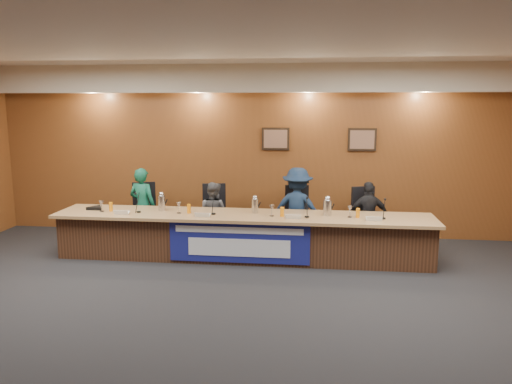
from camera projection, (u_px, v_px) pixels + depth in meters
The scene contains 39 objects.
floor at pixel (213, 320), 5.87m from camera, with size 10.00×10.00×0.00m, color black.
ceiling at pixel (209, 38), 5.30m from camera, with size 10.00×8.00×0.04m, color silver.
wall_back at pixel (255, 152), 9.49m from camera, with size 10.00×0.04×3.20m, color brown.
soffit at pixel (253, 79), 9.01m from camera, with size 10.00×0.50×0.50m, color beige.
dais_body at pixel (243, 237), 8.15m from camera, with size 6.00×0.80×0.70m, color #422717.
dais_top at pixel (242, 216), 8.03m from camera, with size 6.10×0.95×0.05m, color #9A7349.
banner at pixel (239, 243), 7.74m from camera, with size 2.20×0.02×0.65m, color navy.
banner_text_upper at pixel (239, 230), 7.69m from camera, with size 2.00×0.01×0.10m, color silver.
banner_text_lower at pixel (239, 248), 7.74m from camera, with size 1.60×0.01×0.28m, color silver.
wall_photo_left at pixel (276, 139), 9.37m from camera, with size 0.52×0.04×0.42m, color black.
wall_photo_right at pixel (362, 140), 9.18m from camera, with size 0.52×0.04×0.42m, color black.
panelist_a at pixel (143, 206), 8.95m from camera, with size 0.50×0.33×1.38m, color #10513B.
panelist_b at pixel (213, 214), 8.82m from camera, with size 0.56×0.44×1.15m, color #4B4B50.
panelist_c at pixel (297, 209), 8.62m from camera, with size 0.92×0.53×1.43m, color #12233D.
panelist_d at pixel (368, 217), 8.50m from camera, with size 0.71×0.30×1.21m, color black.
office_chair_a at pixel (145, 216), 9.09m from camera, with size 0.48×0.48×0.08m, color black.
office_chair_b at pixel (214, 218), 8.94m from camera, with size 0.48×0.48×0.08m, color black.
office_chair_c at pixel (297, 220), 8.76m from camera, with size 0.48×0.48×0.08m, color black.
office_chair_d at pixel (368, 222), 8.62m from camera, with size 0.48×0.48×0.08m, color black.
nameplate_a at pixel (121, 212), 7.99m from camera, with size 0.24×0.06×0.09m, color white.
microphone_a at pixel (139, 212), 8.16m from camera, with size 0.07×0.07×0.02m, color black.
juice_glass_a at pixel (111, 207), 8.24m from camera, with size 0.06×0.06×0.15m, color orange.
water_glass_a at pixel (101, 206), 8.20m from camera, with size 0.08×0.08×0.18m, color silver.
nameplate_b at pixel (202, 214), 7.81m from camera, with size 0.24×0.06×0.09m, color white.
microphone_b at pixel (213, 214), 8.02m from camera, with size 0.07×0.07×0.02m, color black.
juice_glass_b at pixel (189, 209), 8.08m from camera, with size 0.06×0.06×0.15m, color orange.
water_glass_b at pixel (179, 208), 8.08m from camera, with size 0.08×0.08×0.18m, color silver.
nameplate_c at pixel (293, 216), 7.69m from camera, with size 0.24×0.06×0.09m, color white.
microphone_c at pixel (307, 217), 7.81m from camera, with size 0.07×0.07×0.02m, color black.
juice_glass_c at pixel (282, 212), 7.85m from camera, with size 0.06×0.06×0.15m, color orange.
water_glass_c at pixel (272, 211), 7.87m from camera, with size 0.08×0.08×0.18m, color silver.
nameplate_d at pixel (374, 218), 7.55m from camera, with size 0.24×0.06×0.09m, color white.
microphone_d at pixel (383, 218), 7.70m from camera, with size 0.07×0.07×0.02m, color black.
juice_glass_d at pixel (358, 213), 7.78m from camera, with size 0.06×0.06×0.15m, color orange.
water_glass_d at pixel (350, 212), 7.80m from camera, with size 0.08×0.08×0.18m, color silver.
carafe_left at pixel (162, 203), 8.28m from camera, with size 0.12×0.12×0.25m, color silver.
carafe_mid at pixel (255, 206), 8.09m from camera, with size 0.11×0.11×0.24m, color silver.
carafe_right at pixel (327, 208), 7.91m from camera, with size 0.13×0.13×0.25m, color silver.
speakerphone at pixel (96, 208), 8.38m from camera, with size 0.32×0.32×0.05m, color black.
Camera 1 is at (1.16, -5.41, 2.52)m, focal length 35.00 mm.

